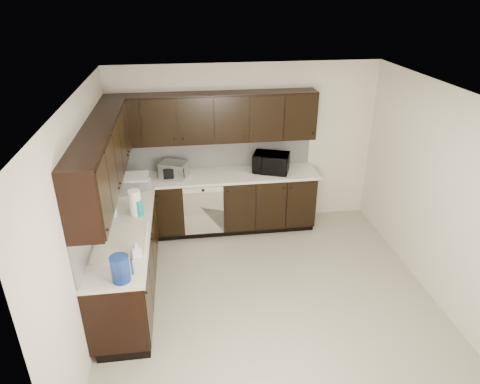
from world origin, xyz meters
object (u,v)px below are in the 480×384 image
(toaster_oven, at_px, (174,170))
(blue_pitcher, at_px, (120,269))
(microwave, at_px, (271,163))
(storage_bin, at_px, (130,183))
(sink, at_px, (121,247))

(toaster_oven, xyz_separation_m, blue_pitcher, (-0.49, -2.38, 0.02))
(microwave, relative_size, blue_pitcher, 1.94)
(storage_bin, xyz_separation_m, blue_pitcher, (0.10, -2.05, 0.04))
(toaster_oven, height_order, blue_pitcher, blue_pitcher)
(toaster_oven, relative_size, blue_pitcher, 1.38)
(storage_bin, distance_m, blue_pitcher, 2.05)
(sink, distance_m, blue_pitcher, 0.72)
(microwave, distance_m, toaster_oven, 1.44)
(sink, distance_m, storage_bin, 1.37)
(blue_pitcher, bearing_deg, toaster_oven, 87.39)
(storage_bin, bearing_deg, microwave, 9.50)
(toaster_oven, distance_m, blue_pitcher, 2.43)
(sink, bearing_deg, blue_pitcher, -82.72)
(microwave, bearing_deg, storage_bin, -149.69)
(toaster_oven, xyz_separation_m, storage_bin, (-0.59, -0.33, -0.02))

